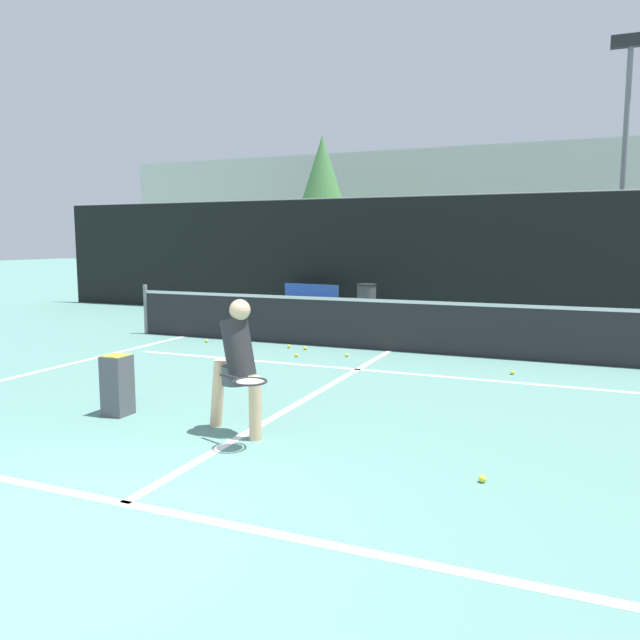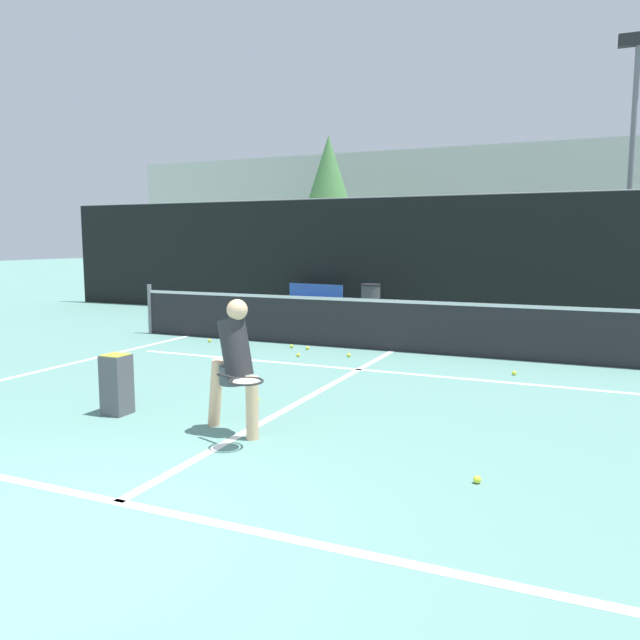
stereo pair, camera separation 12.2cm
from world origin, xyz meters
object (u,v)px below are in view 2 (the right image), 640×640
(ball_hopper, at_px, (117,383))
(courtside_bench, at_px, (313,299))
(trash_bin, at_px, (371,303))
(player_practicing, at_px, (235,361))
(parked_car, at_px, (553,293))

(ball_hopper, relative_size, courtside_bench, 0.42)
(trash_bin, bearing_deg, player_practicing, -79.67)
(player_practicing, bearing_deg, trash_bin, 121.19)
(ball_hopper, bearing_deg, trash_bin, 90.11)
(player_practicing, distance_m, courtside_bench, 10.13)
(ball_hopper, height_order, courtside_bench, courtside_bench)
(courtside_bench, height_order, parked_car, parked_car)
(player_practicing, distance_m, ball_hopper, 1.72)
(courtside_bench, bearing_deg, trash_bin, -1.96)
(player_practicing, xyz_separation_m, ball_hopper, (-1.67, 0.10, -0.41))
(courtside_bench, relative_size, parked_car, 0.37)
(player_practicing, relative_size, courtside_bench, 0.85)
(courtside_bench, distance_m, trash_bin, 1.73)
(player_practicing, xyz_separation_m, parked_car, (2.41, 12.81, -0.21))
(parked_car, bearing_deg, player_practicing, -100.64)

